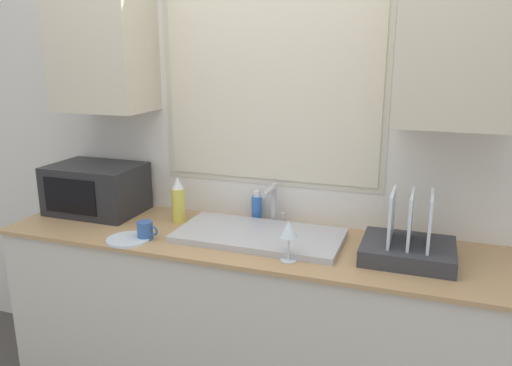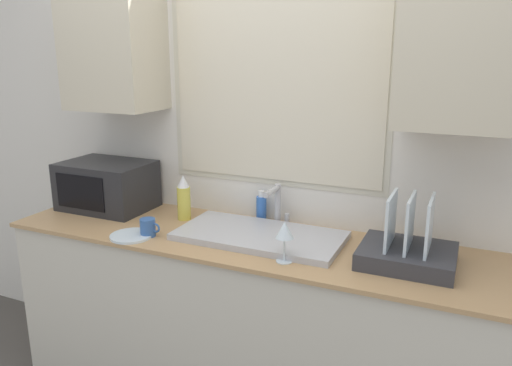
{
  "view_description": "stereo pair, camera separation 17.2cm",
  "coord_description": "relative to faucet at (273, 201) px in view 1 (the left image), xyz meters",
  "views": [
    {
      "loc": [
        0.76,
        -1.76,
        1.76
      ],
      "look_at": [
        0.04,
        0.27,
        1.18
      ],
      "focal_mm": 35.0,
      "sensor_mm": 36.0,
      "label": 1
    },
    {
      "loc": [
        0.92,
        -1.7,
        1.76
      ],
      "look_at": [
        0.04,
        0.27,
        1.18
      ],
      "focal_mm": 35.0,
      "sensor_mm": 36.0,
      "label": 2
    }
  ],
  "objects": [
    {
      "name": "microwave",
      "position": [
        -0.97,
        -0.11,
        0.0
      ],
      "size": [
        0.48,
        0.34,
        0.26
      ],
      "color": "#232326",
      "rests_on": "countertop"
    },
    {
      "name": "soap_bottle",
      "position": [
        -0.1,
        0.04,
        -0.06
      ],
      "size": [
        0.05,
        0.05,
        0.16
      ],
      "color": "blue",
      "rests_on": "countertop"
    },
    {
      "name": "small_plate",
      "position": [
        -0.57,
        -0.43,
        -0.12
      ],
      "size": [
        0.2,
        0.2,
        0.01
      ],
      "color": "silver",
      "rests_on": "countertop"
    },
    {
      "name": "faucet",
      "position": [
        0.0,
        0.0,
        0.0
      ],
      "size": [
        0.08,
        0.18,
        0.21
      ],
      "color": "#B7B7BC",
      "rests_on": "countertop"
    },
    {
      "name": "spray_bottle",
      "position": [
        -0.48,
        -0.1,
        -0.01
      ],
      "size": [
        0.07,
        0.07,
        0.23
      ],
      "color": "#D8CC4C",
      "rests_on": "countertop"
    },
    {
      "name": "sink_basin",
      "position": [
        -0.0,
        -0.2,
        -0.11
      ],
      "size": [
        0.77,
        0.39,
        0.03
      ],
      "color": "#B2B2B7",
      "rests_on": "countertop"
    },
    {
      "name": "countertop",
      "position": [
        -0.05,
        -0.21,
        -0.58
      ],
      "size": [
        2.42,
        0.62,
        0.9
      ],
      "color": "beige",
      "rests_on": "ground_plane"
    },
    {
      "name": "dish_rack",
      "position": [
        0.66,
        -0.21,
        -0.07
      ],
      "size": [
        0.38,
        0.32,
        0.29
      ],
      "color": "#333338",
      "rests_on": "countertop"
    },
    {
      "name": "wall_back",
      "position": [
        -0.05,
        0.08,
        0.38
      ],
      "size": [
        6.0,
        0.38,
        2.6
      ],
      "color": "silver",
      "rests_on": "ground_plane"
    },
    {
      "name": "wine_glass",
      "position": [
        0.19,
        -0.4,
        0.01
      ],
      "size": [
        0.08,
        0.08,
        0.18
      ],
      "color": "silver",
      "rests_on": "countertop"
    },
    {
      "name": "mug_near_sink",
      "position": [
        -0.5,
        -0.38,
        -0.08
      ],
      "size": [
        0.1,
        0.07,
        0.09
      ],
      "color": "#335999",
      "rests_on": "countertop"
    }
  ]
}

